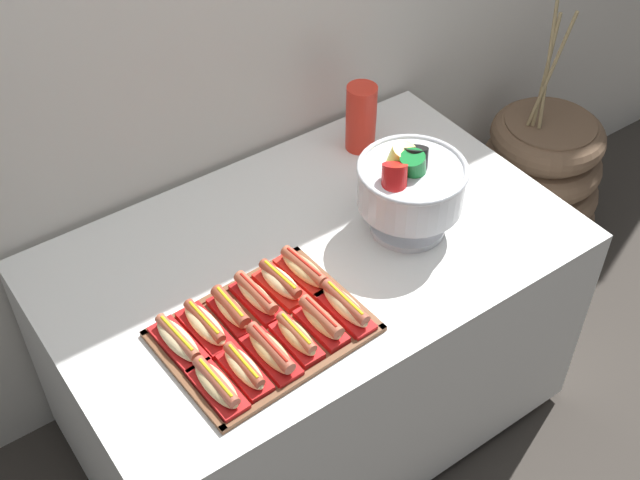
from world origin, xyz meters
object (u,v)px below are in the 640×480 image
buffet_table (310,334)px  hot_dog_10 (280,283)px  hot_dog_3 (296,337)px  hot_dog_4 (321,321)px  hot_dog_2 (271,352)px  hot_dog_8 (231,310)px  serving_tray (264,332)px  hot_dog_9 (256,296)px  punch_bowl (410,186)px  floor_vase (535,191)px  hot_dog_11 (304,270)px  hot_dog_5 (345,307)px  hot_dog_6 (178,341)px  hot_dog_1 (244,369)px  hot_dog_0 (217,385)px  cup_stack (361,118)px

buffet_table → hot_dog_10: 0.43m
hot_dog_3 → hot_dog_10: same height
hot_dog_4 → hot_dog_2: bearing=-176.8°
hot_dog_2 → hot_dog_8: 0.17m
serving_tray → hot_dog_9: hot_dog_9 is taller
serving_tray → hot_dog_10: bearing=39.4°
hot_dog_3 → punch_bowl: size_ratio=0.52×
floor_vase → hot_dog_9: (-1.36, -0.25, 0.49)m
hot_dog_4 → hot_dog_11: bearing=68.7°
hot_dog_2 → punch_bowl: bearing=17.6°
hot_dog_5 → hot_dog_6: bearing=159.4°
hot_dog_5 → hot_dog_10: hot_dog_5 is taller
hot_dog_1 → hot_dog_2: (0.07, 0.00, 0.00)m
buffet_table → hot_dog_4: size_ratio=9.10×
hot_dog_6 → hot_dog_8: hot_dog_8 is taller
hot_dog_10 → hot_dog_8: bearing=-176.8°
hot_dog_2 → hot_dog_8: same height
hot_dog_4 → hot_dog_6: hot_dog_4 is taller
hot_dog_4 → hot_dog_11: size_ratio=0.85×
hot_dog_5 → hot_dog_0: bearing=-176.8°
hot_dog_0 → hot_dog_4: hot_dog_4 is taller
hot_dog_5 → hot_dog_10: bearing=117.6°
hot_dog_5 → hot_dog_11: bearing=93.2°
hot_dog_0 → hot_dog_1: same height
punch_bowl → cup_stack: bearing=71.9°
hot_dog_4 → hot_dog_8: bearing=135.4°
serving_tray → hot_dog_0: (-0.18, -0.09, 0.03)m
floor_vase → hot_dog_10: size_ratio=7.28×
hot_dog_6 → floor_vase: bearing=9.4°
hot_dog_11 → punch_bowl: (0.34, -0.00, 0.12)m
floor_vase → cup_stack: floor_vase is taller
serving_tray → hot_dog_0: hot_dog_0 is taller
hot_dog_4 → hot_dog_11: 0.18m
hot_dog_0 → hot_dog_9: size_ratio=1.05×
serving_tray → hot_dog_2: (-0.03, -0.08, 0.03)m
floor_vase → cup_stack: 0.95m
floor_vase → hot_dog_11: floor_vase is taller
hot_dog_1 → hot_dog_4: bearing=3.2°
floor_vase → hot_dog_6: bearing=-170.6°
serving_tray → hot_dog_10: 0.14m
hot_dog_9 → cup_stack: size_ratio=0.78×
hot_dog_6 → serving_tray: bearing=-20.6°
hot_dog_1 → hot_dog_2: 0.08m
serving_tray → hot_dog_2: 0.10m
floor_vase → serving_tray: 1.51m
hot_dog_11 → punch_bowl: punch_bowl is taller
floor_vase → hot_dog_6: size_ratio=6.49×
hot_dog_5 → hot_dog_8: bearing=146.9°
hot_dog_2 → hot_dog_4: hot_dog_4 is taller
hot_dog_2 → hot_dog_6: (-0.16, 0.16, -0.00)m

